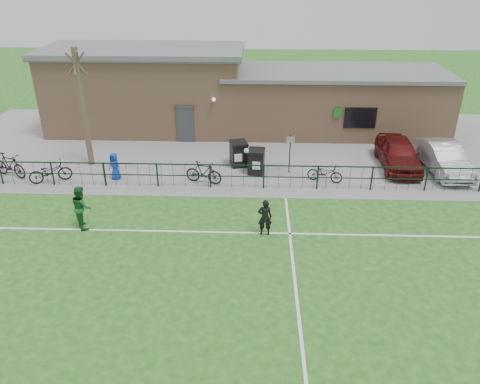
{
  "coord_description": "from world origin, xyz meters",
  "views": [
    {
      "loc": [
        0.61,
        -11.79,
        9.8
      ],
      "look_at": [
        0.0,
        5.0,
        1.3
      ],
      "focal_mm": 35.0,
      "sensor_mm": 36.0,
      "label": 1
    }
  ],
  "objects_px": {
    "bicycle_b": "(10,165)",
    "ball_ground": "(79,191)",
    "sign_post": "(290,154)",
    "bicycle_e": "(325,173)",
    "bare_tree": "(83,109)",
    "wheelie_bin_right": "(256,162)",
    "car_silver": "(444,158)",
    "outfield_player": "(82,207)",
    "bicycle_d": "(204,172)",
    "wheelie_bin_left": "(239,154)",
    "spectator_child": "(115,166)",
    "bicycle_c": "(50,172)",
    "car_maroon": "(398,153)"
  },
  "relations": [
    {
      "from": "bicycle_c",
      "to": "bicycle_d",
      "type": "xyz_separation_m",
      "value": [
        7.38,
        0.14,
        0.03
      ]
    },
    {
      "from": "bicycle_b",
      "to": "bicycle_c",
      "type": "bearing_deg",
      "value": -80.03
    },
    {
      "from": "spectator_child",
      "to": "bare_tree",
      "type": "bearing_deg",
      "value": 160.17
    },
    {
      "from": "bare_tree",
      "to": "sign_post",
      "type": "xyz_separation_m",
      "value": [
        10.3,
        -0.66,
        -1.98
      ]
    },
    {
      "from": "wheelie_bin_left",
      "to": "sign_post",
      "type": "height_order",
      "value": "sign_post"
    },
    {
      "from": "outfield_player",
      "to": "bicycle_b",
      "type": "bearing_deg",
      "value": 17.03
    },
    {
      "from": "car_maroon",
      "to": "wheelie_bin_right",
      "type": "bearing_deg",
      "value": -170.53
    },
    {
      "from": "car_silver",
      "to": "wheelie_bin_left",
      "type": "bearing_deg",
      "value": 174.64
    },
    {
      "from": "outfield_player",
      "to": "ball_ground",
      "type": "xyz_separation_m",
      "value": [
        -1.27,
        2.96,
        -0.78
      ]
    },
    {
      "from": "bicycle_b",
      "to": "bicycle_e",
      "type": "bearing_deg",
      "value": -66.91
    },
    {
      "from": "bare_tree",
      "to": "ball_ground",
      "type": "height_order",
      "value": "bare_tree"
    },
    {
      "from": "bicycle_c",
      "to": "sign_post",
      "type": "bearing_deg",
      "value": -106.49
    },
    {
      "from": "wheelie_bin_left",
      "to": "bicycle_e",
      "type": "relative_size",
      "value": 0.71
    },
    {
      "from": "bicycle_c",
      "to": "bicycle_d",
      "type": "height_order",
      "value": "bicycle_d"
    },
    {
      "from": "ball_ground",
      "to": "bicycle_e",
      "type": "bearing_deg",
      "value": 7.89
    },
    {
      "from": "sign_post",
      "to": "car_maroon",
      "type": "xyz_separation_m",
      "value": [
        5.61,
        0.89,
        -0.24
      ]
    },
    {
      "from": "car_silver",
      "to": "bicycle_b",
      "type": "height_order",
      "value": "car_silver"
    },
    {
      "from": "bicycle_e",
      "to": "spectator_child",
      "type": "height_order",
      "value": "spectator_child"
    },
    {
      "from": "bare_tree",
      "to": "ball_ground",
      "type": "xyz_separation_m",
      "value": [
        0.45,
        -3.27,
        -2.89
      ]
    },
    {
      "from": "bicycle_d",
      "to": "bare_tree",
      "type": "bearing_deg",
      "value": 86.56
    },
    {
      "from": "bicycle_e",
      "to": "car_maroon",
      "type": "bearing_deg",
      "value": -47.07
    },
    {
      "from": "bare_tree",
      "to": "spectator_child",
      "type": "height_order",
      "value": "bare_tree"
    },
    {
      "from": "bare_tree",
      "to": "bicycle_b",
      "type": "xyz_separation_m",
      "value": [
        -3.46,
        -1.66,
        -2.37
      ]
    },
    {
      "from": "car_silver",
      "to": "spectator_child",
      "type": "height_order",
      "value": "car_silver"
    },
    {
      "from": "wheelie_bin_left",
      "to": "bicycle_d",
      "type": "xyz_separation_m",
      "value": [
        -1.59,
        -2.21,
        -0.06
      ]
    },
    {
      "from": "car_maroon",
      "to": "car_silver",
      "type": "relative_size",
      "value": 1.02
    },
    {
      "from": "ball_ground",
      "to": "bicycle_d",
      "type": "bearing_deg",
      "value": 12.17
    },
    {
      "from": "wheelie_bin_right",
      "to": "outfield_player",
      "type": "height_order",
      "value": "outfield_player"
    },
    {
      "from": "wheelie_bin_right",
      "to": "bicycle_c",
      "type": "xyz_separation_m",
      "value": [
        -9.89,
        -1.43,
        -0.06
      ]
    },
    {
      "from": "bare_tree",
      "to": "bicycle_c",
      "type": "xyz_separation_m",
      "value": [
        -1.25,
        -2.18,
        -2.46
      ]
    },
    {
      "from": "wheelie_bin_right",
      "to": "ball_ground",
      "type": "distance_m",
      "value": 8.58
    },
    {
      "from": "car_maroon",
      "to": "bicycle_c",
      "type": "bearing_deg",
      "value": -170.26
    },
    {
      "from": "ball_ground",
      "to": "bare_tree",
      "type": "bearing_deg",
      "value": 97.84
    },
    {
      "from": "wheelie_bin_left",
      "to": "car_silver",
      "type": "height_order",
      "value": "car_silver"
    },
    {
      "from": "bare_tree",
      "to": "wheelie_bin_left",
      "type": "distance_m",
      "value": 8.08
    },
    {
      "from": "bicycle_c",
      "to": "spectator_child",
      "type": "height_order",
      "value": "spectator_child"
    },
    {
      "from": "wheelie_bin_left",
      "to": "bicycle_c",
      "type": "bearing_deg",
      "value": 179.79
    },
    {
      "from": "bicycle_b",
      "to": "ball_ground",
      "type": "distance_m",
      "value": 4.26
    },
    {
      "from": "sign_post",
      "to": "bicycle_b",
      "type": "height_order",
      "value": "sign_post"
    },
    {
      "from": "sign_post",
      "to": "wheelie_bin_left",
      "type": "bearing_deg",
      "value": 162.32
    },
    {
      "from": "bicycle_b",
      "to": "ball_ground",
      "type": "bearing_deg",
      "value": -89.19
    },
    {
      "from": "sign_post",
      "to": "outfield_player",
      "type": "relative_size",
      "value": 1.13
    },
    {
      "from": "bare_tree",
      "to": "wheelie_bin_left",
      "type": "bearing_deg",
      "value": 1.2
    },
    {
      "from": "bicycle_b",
      "to": "wheelie_bin_right",
      "type": "bearing_deg",
      "value": -62.58
    },
    {
      "from": "wheelie_bin_left",
      "to": "car_silver",
      "type": "bearing_deg",
      "value": -17.19
    },
    {
      "from": "bicycle_c",
      "to": "bicycle_d",
      "type": "relative_size",
      "value": 1.09
    },
    {
      "from": "sign_post",
      "to": "car_silver",
      "type": "bearing_deg",
      "value": 2.94
    },
    {
      "from": "wheelie_bin_right",
      "to": "bicycle_c",
      "type": "bearing_deg",
      "value": -165.31
    },
    {
      "from": "bicycle_b",
      "to": "car_silver",
      "type": "bearing_deg",
      "value": -63.13
    },
    {
      "from": "sign_post",
      "to": "bicycle_e",
      "type": "height_order",
      "value": "sign_post"
    }
  ]
}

